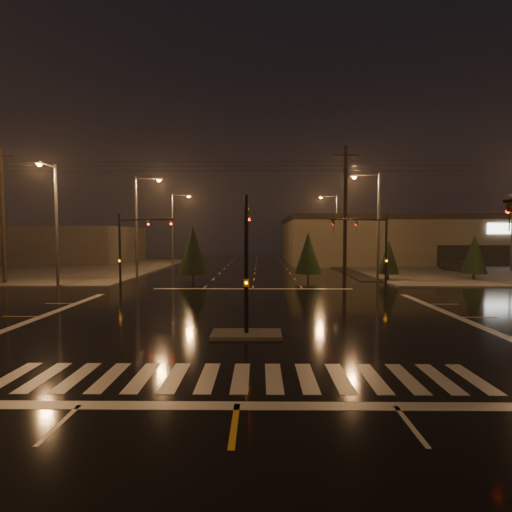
% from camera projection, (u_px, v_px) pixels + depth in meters
% --- Properties ---
extents(ground, '(140.00, 140.00, 0.00)m').
position_uv_depth(ground, '(249.00, 317.00, 21.07)').
color(ground, black).
rests_on(ground, ground).
extents(sidewalk_ne, '(36.00, 36.00, 0.12)m').
position_uv_depth(sidewalk_ne, '(491.00, 269.00, 50.73)').
color(sidewalk_ne, '#45433E').
rests_on(sidewalk_ne, ground).
extents(sidewalk_nw, '(36.00, 36.00, 0.12)m').
position_uv_depth(sidewalk_nw, '(23.00, 268.00, 51.32)').
color(sidewalk_nw, '#45433E').
rests_on(sidewalk_nw, ground).
extents(median_island, '(3.00, 1.60, 0.15)m').
position_uv_depth(median_island, '(246.00, 334.00, 17.07)').
color(median_island, '#45433E').
rests_on(median_island, ground).
extents(crosswalk, '(15.00, 2.60, 0.01)m').
position_uv_depth(crosswalk, '(241.00, 378.00, 12.08)').
color(crosswalk, beige).
rests_on(crosswalk, ground).
extents(stop_bar_near, '(16.00, 0.50, 0.01)m').
position_uv_depth(stop_bar_near, '(237.00, 406.00, 10.08)').
color(stop_bar_near, beige).
rests_on(stop_bar_near, ground).
extents(stop_bar_far, '(16.00, 0.50, 0.01)m').
position_uv_depth(stop_bar_far, '(253.00, 289.00, 32.05)').
color(stop_bar_far, beige).
rests_on(stop_bar_far, ground).
extents(retail_building, '(60.20, 28.30, 7.20)m').
position_uv_depth(retail_building, '(466.00, 238.00, 66.44)').
color(retail_building, brown).
rests_on(retail_building, ground).
extents(commercial_block, '(30.00, 18.00, 5.60)m').
position_uv_depth(commercial_block, '(36.00, 245.00, 63.21)').
color(commercial_block, '#3A3633').
rests_on(commercial_block, ground).
extents(signal_mast_median, '(0.25, 4.59, 6.00)m').
position_uv_depth(signal_mast_median, '(247.00, 248.00, 17.81)').
color(signal_mast_median, black).
rests_on(signal_mast_median, ground).
extents(signal_mast_ne, '(4.84, 1.86, 6.00)m').
position_uv_depth(signal_mast_ne, '(375.00, 242.00, 30.90)').
color(signal_mast_ne, black).
rests_on(signal_mast_ne, ground).
extents(signal_mast_nw, '(4.84, 1.86, 6.00)m').
position_uv_depth(signal_mast_nw, '(131.00, 242.00, 31.08)').
color(signal_mast_nw, black).
rests_on(signal_mast_nw, ground).
extents(streetlight_1, '(2.77, 0.32, 10.00)m').
position_uv_depth(streetlight_1, '(139.00, 220.00, 38.85)').
color(streetlight_1, '#38383A').
rests_on(streetlight_1, ground).
extents(streetlight_2, '(2.77, 0.32, 10.00)m').
position_uv_depth(streetlight_2, '(174.00, 224.00, 54.83)').
color(streetlight_2, '#38383A').
rests_on(streetlight_2, ground).
extents(streetlight_3, '(2.77, 0.32, 10.00)m').
position_uv_depth(streetlight_3, '(375.00, 219.00, 36.63)').
color(streetlight_3, '#38383A').
rests_on(streetlight_3, ground).
extents(streetlight_4, '(2.77, 0.32, 10.00)m').
position_uv_depth(streetlight_4, '(335.00, 225.00, 56.60)').
color(streetlight_4, '#38383A').
rests_on(streetlight_4, ground).
extents(streetlight_5, '(0.32, 2.77, 10.00)m').
position_uv_depth(streetlight_5, '(54.00, 217.00, 32.09)').
color(streetlight_5, '#38383A').
rests_on(streetlight_5, ground).
extents(utility_pole_0, '(2.20, 0.32, 12.00)m').
position_uv_depth(utility_pole_0, '(3.00, 214.00, 34.94)').
color(utility_pole_0, black).
rests_on(utility_pole_0, ground).
extents(utility_pole_1, '(2.20, 0.32, 12.00)m').
position_uv_depth(utility_pole_1, '(345.00, 214.00, 34.65)').
color(utility_pole_1, black).
rests_on(utility_pole_1, ground).
extents(conifer_0, '(2.02, 2.02, 3.85)m').
position_uv_depth(conifer_0, '(388.00, 257.00, 37.47)').
color(conifer_0, black).
rests_on(conifer_0, ground).
extents(conifer_1, '(2.33, 2.33, 4.35)m').
position_uv_depth(conifer_1, '(474.00, 254.00, 37.79)').
color(conifer_1, black).
rests_on(conifer_1, ground).
extents(conifer_3, '(2.83, 2.83, 5.13)m').
position_uv_depth(conifer_3, '(193.00, 250.00, 37.02)').
color(conifer_3, black).
rests_on(conifer_3, ground).
extents(conifer_4, '(2.53, 2.53, 4.65)m').
position_uv_depth(conifer_4, '(308.00, 253.00, 37.59)').
color(conifer_4, black).
rests_on(conifer_4, ground).
extents(car_parked, '(3.62, 4.94, 1.56)m').
position_uv_depth(car_parked, '(459.00, 265.00, 46.73)').
color(car_parked, black).
rests_on(car_parked, ground).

